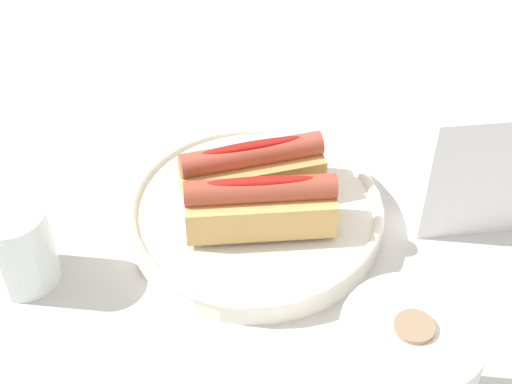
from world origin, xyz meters
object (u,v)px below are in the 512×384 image
Objects in this scene: serving_bowl at (256,216)px; hotdog_front at (252,169)px; hotdog_back at (260,205)px; water_glass at (20,251)px; paper_towel_roll at (402,378)px; napkin_box at (474,168)px.

serving_bowl is 0.05m from hotdog_front.
hotdog_back is (0.01, 0.05, 0.00)m from hotdog_front.
paper_towel_roll is (-0.27, 0.27, 0.03)m from water_glass.
water_glass is (0.24, -0.04, -0.02)m from hotdog_back.
serving_bowl is 0.23m from napkin_box.
hotdog_back is at bearing 170.87° from water_glass.
hotdog_front is 0.29m from paper_towel_roll.
water_glass is at bearing -9.13° from hotdog_back.
hotdog_back is at bearing -81.08° from paper_towel_roll.
serving_bowl is at bearing 177.41° from water_glass.
paper_towel_roll is at bearing 98.92° from hotdog_back.
napkin_box is at bearing -133.32° from paper_towel_roll.
water_glass reaches higher than serving_bowl.
hotdog_front is at bearing -100.59° from hotdog_back.
hotdog_front is 0.25m from water_glass.
serving_bowl is 0.24m from water_glass.
paper_towel_roll reaches higher than hotdog_back.
water_glass is at bearing 3.75° from hotdog_front.
hotdog_front is (-0.01, -0.03, 0.04)m from serving_bowl.
hotdog_front is at bearing -100.59° from serving_bowl.
serving_bowl is at bearing -100.59° from hotdog_back.
hotdog_front is 0.23m from napkin_box.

